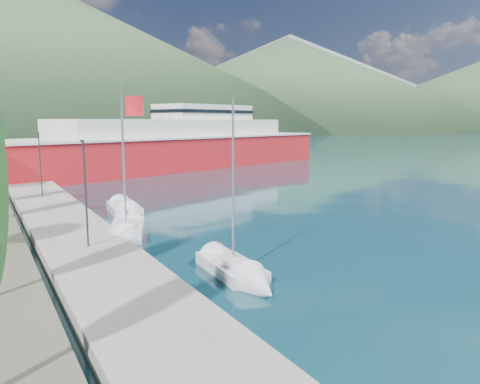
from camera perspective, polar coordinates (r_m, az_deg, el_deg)
ground at (r=132.16m, az=-23.33°, el=4.51°), size 1400.00×1400.00×0.00m
quay at (r=38.27m, az=-21.08°, el=-3.24°), size 5.00×88.00×0.80m
hills_far at (r=651.88m, az=-16.29°, el=14.42°), size 1480.00×900.00×180.00m
hills_near at (r=401.88m, az=-13.53°, el=14.30°), size 1010.00×520.00×115.00m
lamp_posts at (r=26.46m, az=-17.78°, el=-0.05°), size 0.15×45.49×6.06m
sailboat_near at (r=23.43m, az=0.61°, el=-10.34°), size 2.42×6.94×9.82m
sailboat_mid at (r=31.88m, az=-13.86°, el=-5.40°), size 4.90×8.63×12.06m
sailboat_far at (r=40.18m, az=-13.51°, el=-2.49°), size 3.09×7.46×10.66m
ferry at (r=80.00m, az=-7.49°, el=5.59°), size 62.73×32.67×12.29m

